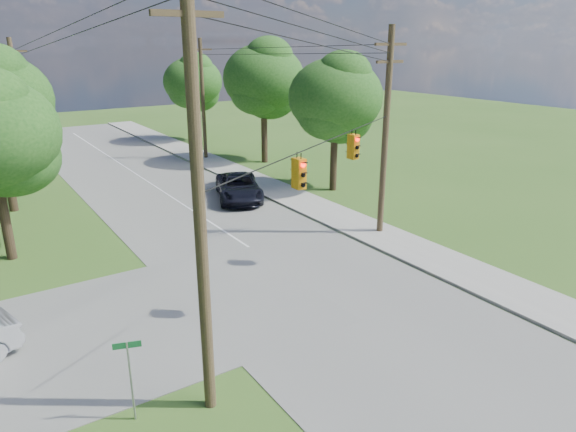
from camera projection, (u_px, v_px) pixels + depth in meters
ground at (346, 359)px, 16.56m from camera, size 140.00×140.00×0.00m
main_road at (307, 285)px, 21.55m from camera, size 10.00×100.00×0.03m
sidewalk_east at (419, 250)px, 25.03m from camera, size 2.60×100.00×0.12m
pole_sw at (198, 193)px, 12.48m from camera, size 2.00×0.32×12.00m
pole_ne at (386, 131)px, 25.76m from camera, size 2.00×0.32×10.50m
pole_north_e at (203, 99)px, 43.25m from camera, size 2.00×0.32×10.00m
pole_north_w at (21, 110)px, 36.02m from camera, size 2.00×0.32×10.00m
power_lines at (218, 55)px, 23.51m from camera, size 13.93×29.62×4.93m
traffic_signals at (329, 158)px, 19.62m from camera, size 4.91×3.27×1.05m
tree_e_near at (335, 98)px, 33.44m from camera, size 6.20×6.20×8.81m
tree_e_mid at (263, 78)px, 41.39m from camera, size 6.60×6.60×9.64m
tree_e_far at (193, 82)px, 50.68m from camera, size 5.80×5.80×8.32m
car_main_north at (239, 187)px, 33.02m from camera, size 4.56×6.30×1.59m
street_name_sign at (130, 370)px, 13.44m from camera, size 0.70×0.26×2.42m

